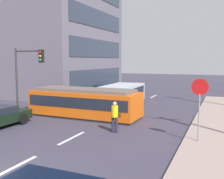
% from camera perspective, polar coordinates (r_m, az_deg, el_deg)
% --- Properties ---
extents(ground_plane, '(120.00, 120.00, 0.00)m').
position_cam_1_polar(ground_plane, '(17.24, -1.56, -6.71)').
color(ground_plane, '#3D3949').
extents(sidewalk_curb_right, '(3.20, 36.00, 0.14)m').
position_cam_1_polar(sidewalk_curb_right, '(11.95, 21.57, -12.68)').
color(sidewalk_curb_right, gray).
rests_on(sidewalk_curb_right, ground).
extents(lane_stripe_1, '(0.16, 2.40, 0.01)m').
position_cam_1_polar(lane_stripe_1, '(10.75, -19.86, -15.13)').
color(lane_stripe_1, silver).
rests_on(lane_stripe_1, ground).
extents(lane_stripe_2, '(0.16, 2.40, 0.01)m').
position_cam_1_polar(lane_stripe_2, '(13.80, -8.45, -10.05)').
color(lane_stripe_2, silver).
rests_on(lane_stripe_2, ground).
extents(lane_stripe_3, '(0.16, 2.40, 0.01)m').
position_cam_1_polar(lane_stripe_3, '(23.46, 5.20, -3.26)').
color(lane_stripe_3, silver).
rests_on(lane_stripe_3, ground).
extents(lane_stripe_4, '(0.16, 2.40, 0.01)m').
position_cam_1_polar(lane_stripe_4, '(29.18, 8.71, -1.45)').
color(lane_stripe_4, silver).
rests_on(lane_stripe_4, ground).
extents(corner_building, '(17.03, 14.58, 16.00)m').
position_cam_1_polar(corner_building, '(35.03, -15.82, 12.77)').
color(corner_building, slate).
rests_on(corner_building, ground).
extents(streetcar_tram, '(7.67, 2.81, 1.94)m').
position_cam_1_polar(streetcar_tram, '(18.51, -5.76, -2.68)').
color(streetcar_tram, '#E25910').
rests_on(streetcar_tram, ground).
extents(city_bus, '(2.62, 5.22, 1.76)m').
position_cam_1_polar(city_bus, '(23.02, 2.20, -0.90)').
color(city_bus, '#B4BEBF').
rests_on(city_bus, ground).
extents(pedestrian_crossing, '(0.50, 0.36, 1.67)m').
position_cam_1_polar(pedestrian_crossing, '(14.42, 0.61, -5.42)').
color(pedestrian_crossing, '#2B263F').
rests_on(pedestrian_crossing, ground).
extents(parked_sedan_far, '(1.98, 4.14, 1.19)m').
position_cam_1_polar(parked_sedan_far, '(23.87, -9.41, -1.66)').
color(parked_sedan_far, '#B6C3C3').
rests_on(parked_sedan_far, ground).
extents(parked_sedan_furthest, '(1.95, 4.46, 1.19)m').
position_cam_1_polar(parked_sedan_furthest, '(29.68, -1.25, -0.05)').
color(parked_sedan_furthest, navy).
rests_on(parked_sedan_furthest, ground).
extents(stop_sign, '(0.76, 0.07, 2.88)m').
position_cam_1_polar(stop_sign, '(12.91, 17.93, -1.47)').
color(stop_sign, gray).
rests_on(stop_sign, sidewalk_curb_right).
extents(traffic_light_mast, '(2.32, 0.33, 4.65)m').
position_cam_1_polar(traffic_light_mast, '(19.03, -17.42, 4.11)').
color(traffic_light_mast, '#333333').
rests_on(traffic_light_mast, ground).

